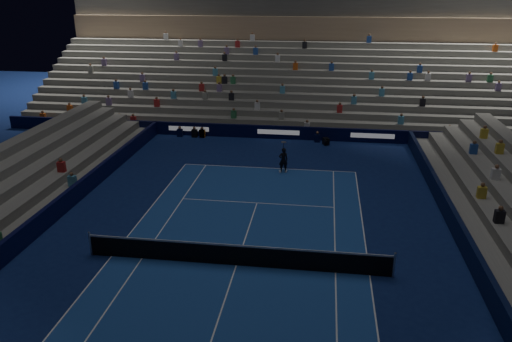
% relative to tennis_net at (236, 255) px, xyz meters
% --- Properties ---
extents(ground, '(90.00, 90.00, 0.00)m').
position_rel_tennis_net_xyz_m(ground, '(0.00, 0.00, -0.50)').
color(ground, '#0D1B4F').
rests_on(ground, ground).
extents(court_surface, '(10.97, 23.77, 0.01)m').
position_rel_tennis_net_xyz_m(court_surface, '(0.00, 0.00, -0.50)').
color(court_surface, navy).
rests_on(court_surface, ground).
extents(sponsor_barrier_far, '(44.00, 0.25, 1.00)m').
position_rel_tennis_net_xyz_m(sponsor_barrier_far, '(0.00, 18.50, -0.00)').
color(sponsor_barrier_far, black).
rests_on(sponsor_barrier_far, ground).
extents(sponsor_barrier_east, '(0.25, 37.00, 1.00)m').
position_rel_tennis_net_xyz_m(sponsor_barrier_east, '(9.70, 0.00, -0.00)').
color(sponsor_barrier_east, '#081133').
rests_on(sponsor_barrier_east, ground).
extents(sponsor_barrier_west, '(0.25, 37.00, 1.00)m').
position_rel_tennis_net_xyz_m(sponsor_barrier_west, '(-9.70, 0.00, -0.00)').
color(sponsor_barrier_west, '#080A32').
rests_on(sponsor_barrier_west, ground).
extents(grandstand_main, '(44.00, 15.20, 11.20)m').
position_rel_tennis_net_xyz_m(grandstand_main, '(0.00, 27.90, 2.87)').
color(grandstand_main, slate).
rests_on(grandstand_main, ground).
extents(tennis_net, '(12.90, 0.10, 1.10)m').
position_rel_tennis_net_xyz_m(tennis_net, '(0.00, 0.00, 0.00)').
color(tennis_net, '#B2B2B7').
rests_on(tennis_net, ground).
extents(tennis_player, '(0.68, 0.55, 1.59)m').
position_rel_tennis_net_xyz_m(tennis_player, '(0.98, 11.32, 0.29)').
color(tennis_player, black).
rests_on(tennis_player, ground).
extents(broadcast_camera, '(0.54, 0.90, 0.52)m').
position_rel_tennis_net_xyz_m(broadcast_camera, '(3.60, 17.40, -0.23)').
color(broadcast_camera, black).
rests_on(broadcast_camera, ground).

